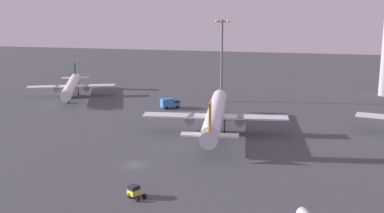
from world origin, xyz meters
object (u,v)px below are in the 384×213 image
object	(u,v)px
airplane_taxiway_distant	(215,115)
pushback_tug	(135,191)
airplane_mid_apron	(71,86)
apron_light_east	(222,55)
catering_truck	(170,103)

from	to	relation	value
airplane_taxiway_distant	pushback_tug	bearing A→B (deg)	-104.88
airplane_taxiway_distant	pushback_tug	distance (m)	43.16
airplane_taxiway_distant	airplane_mid_apron	bearing A→B (deg)	141.77
apron_light_east	pushback_tug	bearing A→B (deg)	-91.95
pushback_tug	catering_truck	bearing A→B (deg)	43.05
pushback_tug	airplane_taxiway_distant	bearing A→B (deg)	24.64
airplane_taxiway_distant	pushback_tug	xyz separation A→B (m)	(-6.79, -42.49, -3.37)
catering_truck	apron_light_east	size ratio (longest dim) A/B	0.23
airplane_taxiway_distant	catering_truck	bearing A→B (deg)	120.44
airplane_taxiway_distant	catering_truck	world-z (taller)	airplane_taxiway_distant
airplane_taxiway_distant	apron_light_east	distance (m)	38.99
pushback_tug	catering_truck	xyz separation A→B (m)	(-10.97, 66.72, 0.51)
airplane_mid_apron	apron_light_east	world-z (taller)	apron_light_east
pushback_tug	apron_light_east	bearing A→B (deg)	31.77
airplane_mid_apron	airplane_taxiway_distant	bearing A→B (deg)	127.71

